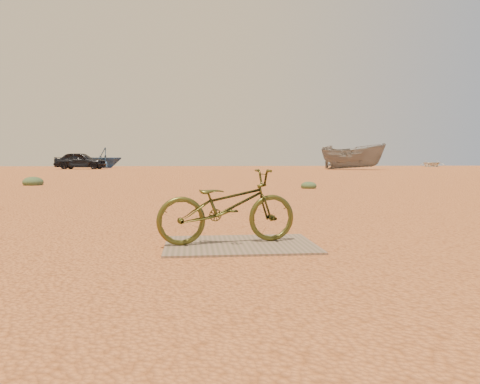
{
  "coord_description": "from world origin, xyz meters",
  "views": [
    {
      "loc": [
        -0.9,
        -4.66,
        0.91
      ],
      "look_at": [
        -0.4,
        0.21,
        0.57
      ],
      "focal_mm": 35.0,
      "sensor_mm": 36.0,
      "label": 1
    }
  ],
  "objects": [
    {
      "name": "boat_far_left",
      "position": [
        -10.25,
        46.02,
        1.09
      ],
      "size": [
        5.38,
        5.2,
        2.17
      ],
      "primitive_type": "imported",
      "rotation": [
        0.0,
        0.0,
        -1.02
      ],
      "color": "#30527F",
      "rests_on": "ground"
    },
    {
      "name": "bicycle",
      "position": [
        -0.53,
        0.26,
        0.42
      ],
      "size": [
        1.57,
        0.78,
        0.79
      ],
      "primitive_type": "imported",
      "rotation": [
        0.0,
        0.0,
        1.75
      ],
      "color": "#434419",
      "rests_on": "plywood_board"
    },
    {
      "name": "kale_b",
      "position": [
        2.76,
        9.74,
        0.0
      ],
      "size": [
        0.5,
        0.5,
        0.27
      ],
      "primitive_type": "ellipsoid",
      "color": "#476040",
      "rests_on": "ground"
    },
    {
      "name": "car",
      "position": [
        -11.26,
        40.52,
        0.79
      ],
      "size": [
        4.85,
        2.43,
        1.58
      ],
      "primitive_type": "imported",
      "rotation": [
        0.0,
        0.0,
        1.45
      ],
      "color": "black",
      "rests_on": "ground"
    },
    {
      "name": "kale_c",
      "position": [
        -6.49,
        12.5,
        0.0
      ],
      "size": [
        0.71,
        0.71,
        0.39
      ],
      "primitive_type": "ellipsoid",
      "color": "#476040",
      "rests_on": "ground"
    },
    {
      "name": "boat_far_right",
      "position": [
        28.53,
        50.34,
        0.43
      ],
      "size": [
        4.8,
        5.11,
        0.86
      ],
      "primitive_type": "imported",
      "rotation": [
        0.0,
        0.0,
        -0.6
      ],
      "color": "white",
      "rests_on": "ground"
    },
    {
      "name": "boat_mid_right",
      "position": [
        13.38,
        35.87,
        1.14
      ],
      "size": [
        6.0,
        5.44,
        2.29
      ],
      "primitive_type": "imported",
      "rotation": [
        0.0,
        0.0,
        0.89
      ],
      "color": "slate",
      "rests_on": "ground"
    },
    {
      "name": "ground",
      "position": [
        0.0,
        0.0,
        0.0
      ],
      "size": [
        120.0,
        120.0,
        0.0
      ],
      "primitive_type": "plane",
      "color": "#D87A44",
      "rests_on": "ground"
    },
    {
      "name": "plywood_board",
      "position": [
        -0.4,
        0.21,
        0.01
      ],
      "size": [
        1.58,
        1.14,
        0.02
      ],
      "primitive_type": "cube",
      "color": "#7C6456",
      "rests_on": "ground"
    }
  ]
}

